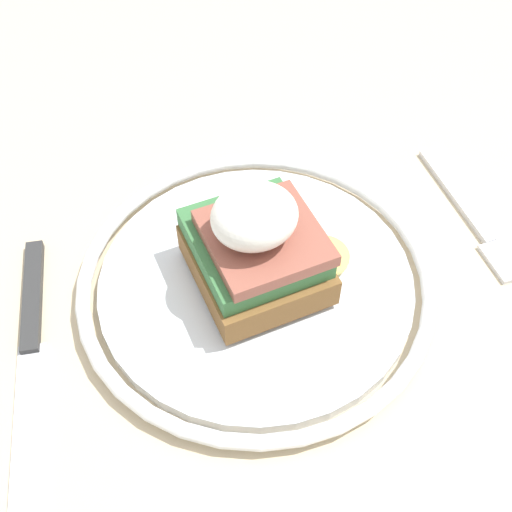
# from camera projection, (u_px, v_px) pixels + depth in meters

# --- Properties ---
(dining_table) EXTENTS (1.02, 0.89, 0.75)m
(dining_table) POSITION_uv_depth(u_px,v_px,m) (267.00, 302.00, 0.58)
(dining_table) COLOR #C6B28E
(dining_table) RESTS_ON ground_plane
(plate) EXTENTS (0.25, 0.25, 0.02)m
(plate) POSITION_uv_depth(u_px,v_px,m) (256.00, 281.00, 0.45)
(plate) COLOR silver
(plate) RESTS_ON dining_table
(sandwich) EXTENTS (0.11, 0.09, 0.08)m
(sandwich) POSITION_uv_depth(u_px,v_px,m) (257.00, 245.00, 0.42)
(sandwich) COLOR brown
(sandwich) RESTS_ON plate
(fork) EXTENTS (0.03, 0.14, 0.00)m
(fork) POSITION_uv_depth(u_px,v_px,m) (472.00, 218.00, 0.49)
(fork) COLOR silver
(fork) RESTS_ON dining_table
(knife) EXTENTS (0.06, 0.20, 0.01)m
(knife) POSITION_uv_depth(u_px,v_px,m) (32.00, 345.00, 0.42)
(knife) COLOR #2D2D2D
(knife) RESTS_ON dining_table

